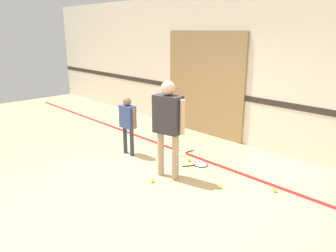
{
  "coord_description": "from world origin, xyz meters",
  "views": [
    {
      "loc": [
        3.78,
        -3.39,
        2.43
      ],
      "look_at": [
        0.05,
        0.15,
        0.91
      ],
      "focal_mm": 35.0,
      "sensor_mm": 36.0,
      "label": 1
    }
  ],
  "objects_px": {
    "tennis_ball_by_spare_racket": "(189,160)",
    "tennis_ball_stray_left": "(275,190)",
    "person_student_left": "(128,120)",
    "tennis_ball_stray_right": "(220,186)",
    "tennis_ball_near_instructor": "(152,181)",
    "person_instructor": "(168,119)",
    "racket_second_spare": "(180,154)",
    "racket_spare_on_floor": "(200,165)"
  },
  "relations": [
    {
      "from": "racket_spare_on_floor",
      "to": "tennis_ball_stray_right",
      "type": "bearing_deg",
      "value": 89.01
    },
    {
      "from": "person_student_left",
      "to": "tennis_ball_stray_left",
      "type": "height_order",
      "value": "person_student_left"
    },
    {
      "from": "tennis_ball_near_instructor",
      "to": "tennis_ball_by_spare_racket",
      "type": "relative_size",
      "value": 1.0
    },
    {
      "from": "racket_spare_on_floor",
      "to": "tennis_ball_stray_left",
      "type": "relative_size",
      "value": 7.65
    },
    {
      "from": "tennis_ball_by_spare_racket",
      "to": "racket_second_spare",
      "type": "bearing_deg",
      "value": 157.73
    },
    {
      "from": "tennis_ball_by_spare_racket",
      "to": "tennis_ball_stray_left",
      "type": "bearing_deg",
      "value": 1.98
    },
    {
      "from": "racket_second_spare",
      "to": "tennis_ball_by_spare_racket",
      "type": "bearing_deg",
      "value": -102.22
    },
    {
      "from": "person_student_left",
      "to": "racket_second_spare",
      "type": "relative_size",
      "value": 2.3
    },
    {
      "from": "person_instructor",
      "to": "person_student_left",
      "type": "relative_size",
      "value": 1.41
    },
    {
      "from": "racket_spare_on_floor",
      "to": "tennis_ball_stray_left",
      "type": "height_order",
      "value": "tennis_ball_stray_left"
    },
    {
      "from": "tennis_ball_by_spare_racket",
      "to": "tennis_ball_stray_right",
      "type": "height_order",
      "value": "same"
    },
    {
      "from": "tennis_ball_near_instructor",
      "to": "tennis_ball_by_spare_racket",
      "type": "xyz_separation_m",
      "value": [
        -0.2,
        1.1,
        0.0
      ]
    },
    {
      "from": "person_instructor",
      "to": "racket_spare_on_floor",
      "type": "relative_size",
      "value": 3.27
    },
    {
      "from": "person_instructor",
      "to": "tennis_ball_near_instructor",
      "type": "distance_m",
      "value": 1.05
    },
    {
      "from": "tennis_ball_near_instructor",
      "to": "tennis_ball_by_spare_racket",
      "type": "distance_m",
      "value": 1.12
    },
    {
      "from": "racket_spare_on_floor",
      "to": "racket_second_spare",
      "type": "height_order",
      "value": "same"
    },
    {
      "from": "tennis_ball_near_instructor",
      "to": "person_instructor",
      "type": "bearing_deg",
      "value": 87.41
    },
    {
      "from": "person_student_left",
      "to": "tennis_ball_stray_right",
      "type": "height_order",
      "value": "person_student_left"
    },
    {
      "from": "person_instructor",
      "to": "racket_spare_on_floor",
      "type": "distance_m",
      "value": 1.27
    },
    {
      "from": "tennis_ball_by_spare_racket",
      "to": "tennis_ball_stray_right",
      "type": "distance_m",
      "value": 1.19
    },
    {
      "from": "racket_second_spare",
      "to": "tennis_ball_near_instructor",
      "type": "bearing_deg",
      "value": -145.19
    },
    {
      "from": "racket_spare_on_floor",
      "to": "tennis_ball_stray_right",
      "type": "height_order",
      "value": "tennis_ball_stray_right"
    },
    {
      "from": "person_instructor",
      "to": "tennis_ball_stray_right",
      "type": "distance_m",
      "value": 1.36
    },
    {
      "from": "person_instructor",
      "to": "racket_second_spare",
      "type": "height_order",
      "value": "person_instructor"
    },
    {
      "from": "racket_spare_on_floor",
      "to": "tennis_ball_stray_right",
      "type": "xyz_separation_m",
      "value": [
        0.83,
        -0.47,
        0.02
      ]
    },
    {
      "from": "racket_second_spare",
      "to": "tennis_ball_stray_left",
      "type": "xyz_separation_m",
      "value": [
        2.14,
        -0.09,
        0.02
      ]
    },
    {
      "from": "tennis_ball_by_spare_racket",
      "to": "tennis_ball_stray_left",
      "type": "xyz_separation_m",
      "value": [
        1.76,
        0.06,
        0.0
      ]
    },
    {
      "from": "racket_spare_on_floor",
      "to": "racket_second_spare",
      "type": "xyz_separation_m",
      "value": [
        -0.64,
        0.14,
        -0.0
      ]
    },
    {
      "from": "person_instructor",
      "to": "tennis_ball_stray_left",
      "type": "distance_m",
      "value": 2.01
    },
    {
      "from": "person_instructor",
      "to": "tennis_ball_by_spare_racket",
      "type": "height_order",
      "value": "person_instructor"
    },
    {
      "from": "person_instructor",
      "to": "racket_second_spare",
      "type": "relative_size",
      "value": 3.25
    },
    {
      "from": "tennis_ball_by_spare_racket",
      "to": "tennis_ball_near_instructor",
      "type": "bearing_deg",
      "value": -79.52
    },
    {
      "from": "tennis_ball_by_spare_racket",
      "to": "racket_spare_on_floor",
      "type": "bearing_deg",
      "value": 2.78
    },
    {
      "from": "tennis_ball_near_instructor",
      "to": "tennis_ball_stray_left",
      "type": "xyz_separation_m",
      "value": [
        1.56,
        1.16,
        0.0
      ]
    },
    {
      "from": "tennis_ball_by_spare_racket",
      "to": "tennis_ball_stray_right",
      "type": "relative_size",
      "value": 1.0
    },
    {
      "from": "tennis_ball_near_instructor",
      "to": "tennis_ball_stray_right",
      "type": "bearing_deg",
      "value": 35.82
    },
    {
      "from": "tennis_ball_stray_left",
      "to": "tennis_ball_by_spare_racket",
      "type": "bearing_deg",
      "value": -178.02
    },
    {
      "from": "person_instructor",
      "to": "tennis_ball_by_spare_racket",
      "type": "xyz_separation_m",
      "value": [
        -0.22,
        0.76,
        -0.99
      ]
    },
    {
      "from": "racket_second_spare",
      "to": "tennis_ball_by_spare_racket",
      "type": "relative_size",
      "value": 7.7
    },
    {
      "from": "racket_spare_on_floor",
      "to": "tennis_ball_by_spare_racket",
      "type": "bearing_deg",
      "value": -58.82
    },
    {
      "from": "person_student_left",
      "to": "racket_spare_on_floor",
      "type": "bearing_deg",
      "value": 22.41
    },
    {
      "from": "tennis_ball_by_spare_racket",
      "to": "tennis_ball_stray_left",
      "type": "height_order",
      "value": "same"
    }
  ]
}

